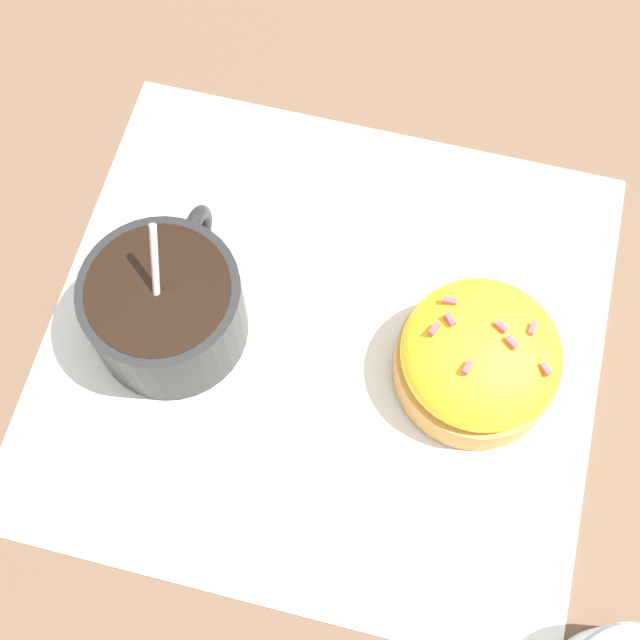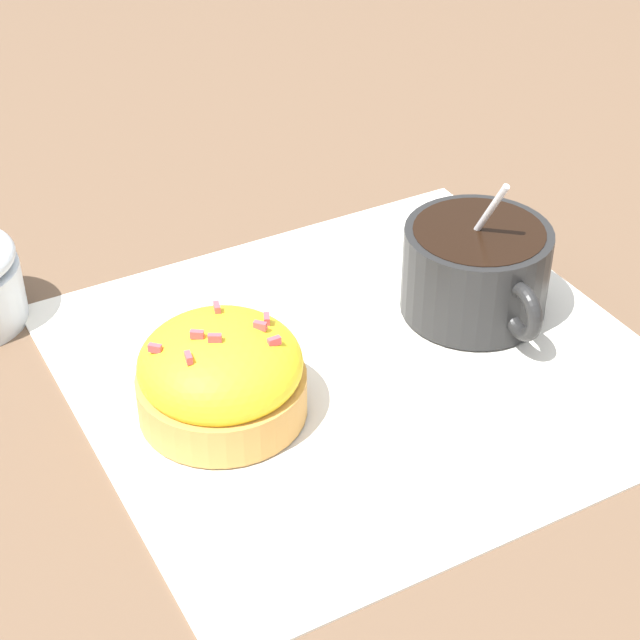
% 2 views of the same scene
% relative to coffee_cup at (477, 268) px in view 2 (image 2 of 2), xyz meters
% --- Properties ---
extents(ground_plane, '(3.00, 3.00, 0.00)m').
position_rel_coffee_cup_xyz_m(ground_plane, '(-0.09, -0.01, -0.03)').
color(ground_plane, brown).
extents(paper_napkin, '(0.32, 0.31, 0.00)m').
position_rel_coffee_cup_xyz_m(paper_napkin, '(-0.09, -0.01, -0.03)').
color(paper_napkin, white).
rests_on(paper_napkin, ground_plane).
extents(coffee_cup, '(0.09, 0.11, 0.09)m').
position_rel_coffee_cup_xyz_m(coffee_cup, '(0.00, 0.00, 0.00)').
color(coffee_cup, black).
rests_on(coffee_cup, paper_napkin).
extents(frosted_pastry, '(0.09, 0.09, 0.06)m').
position_rel_coffee_cup_xyz_m(frosted_pastry, '(-0.18, -0.01, -0.01)').
color(frosted_pastry, '#D19347').
rests_on(frosted_pastry, paper_napkin).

